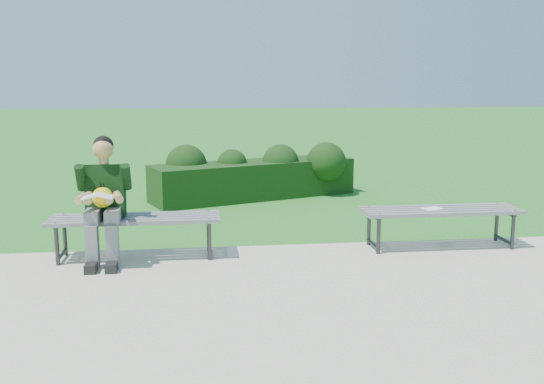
# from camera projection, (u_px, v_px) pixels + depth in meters

# --- Properties ---
(ground) EXTENTS (80.00, 80.00, 0.00)m
(ground) POSITION_uv_depth(u_px,v_px,m) (255.00, 247.00, 7.00)
(ground) COLOR #337D15
(ground) RESTS_ON ground
(walkway) EXTENTS (30.00, 3.50, 0.02)m
(walkway) POSITION_uv_depth(u_px,v_px,m) (274.00, 299.00, 5.29)
(walkway) COLOR beige
(walkway) RESTS_ON ground
(hedge) EXTENTS (3.49, 2.01, 0.90)m
(hedge) POSITION_uv_depth(u_px,v_px,m) (256.00, 174.00, 10.02)
(hedge) COLOR #10380E
(hedge) RESTS_ON ground
(bench_left) EXTENTS (1.80, 0.50, 0.46)m
(bench_left) POSITION_uv_depth(u_px,v_px,m) (135.00, 222.00, 6.46)
(bench_left) COLOR gray
(bench_left) RESTS_ON walkway
(bench_right) EXTENTS (1.80, 0.50, 0.46)m
(bench_right) POSITION_uv_depth(u_px,v_px,m) (441.00, 213.00, 6.88)
(bench_right) COLOR gray
(bench_right) RESTS_ON walkway
(seated_boy) EXTENTS (0.56, 0.76, 1.31)m
(seated_boy) POSITION_uv_depth(u_px,v_px,m) (104.00, 196.00, 6.28)
(seated_boy) COLOR slate
(seated_boy) RESTS_ON walkway
(paper_sheet) EXTENTS (0.26, 0.23, 0.01)m
(paper_sheet) POSITION_uv_depth(u_px,v_px,m) (433.00, 209.00, 6.86)
(paper_sheet) COLOR white
(paper_sheet) RESTS_ON bench_right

